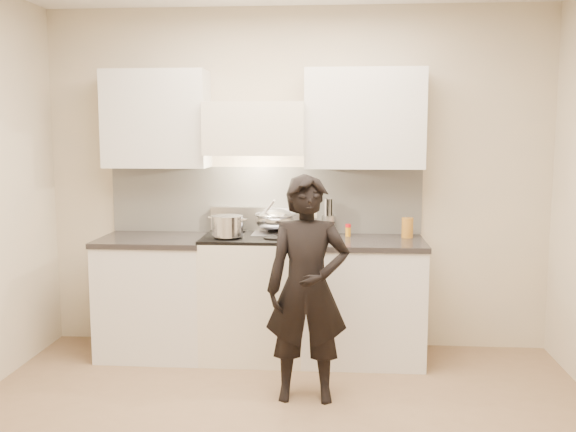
% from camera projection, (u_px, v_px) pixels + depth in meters
% --- Properties ---
extents(room_shell, '(4.04, 3.54, 2.70)m').
position_uv_depth(room_shell, '(271.00, 154.00, 3.74)').
color(room_shell, beige).
rests_on(room_shell, ground).
extents(stove, '(0.76, 0.65, 0.96)m').
position_uv_depth(stove, '(254.00, 295.00, 4.95)').
color(stove, silver).
rests_on(stove, ground).
extents(counter_right, '(0.92, 0.67, 0.92)m').
position_uv_depth(counter_right, '(362.00, 299.00, 4.89)').
color(counter_right, silver).
rests_on(counter_right, ground).
extents(counter_left, '(0.82, 0.67, 0.92)m').
position_uv_depth(counter_left, '(155.00, 295.00, 5.01)').
color(counter_left, silver).
rests_on(counter_left, ground).
extents(wok, '(0.33, 0.40, 0.27)m').
position_uv_depth(wok, '(275.00, 219.00, 5.01)').
color(wok, silver).
rests_on(wok, stove).
extents(stock_pot, '(0.31, 0.30, 0.15)m').
position_uv_depth(stock_pot, '(228.00, 226.00, 4.75)').
color(stock_pot, silver).
rests_on(stock_pot, stove).
extents(utensil_crock, '(0.11, 0.11, 0.28)m').
position_uv_depth(utensil_crock, '(328.00, 224.00, 5.07)').
color(utensil_crock, '#A9A9A9').
rests_on(utensil_crock, counter_right).
extents(spice_jar, '(0.04, 0.04, 0.10)m').
position_uv_depth(spice_jar, '(348.00, 230.00, 4.99)').
color(spice_jar, orange).
rests_on(spice_jar, counter_right).
extents(oil_glass, '(0.09, 0.09, 0.15)m').
position_uv_depth(oil_glass, '(407.00, 228.00, 4.92)').
color(oil_glass, '#AA6F23').
rests_on(oil_glass, counter_right).
extents(person, '(0.55, 0.37, 1.46)m').
position_uv_depth(person, '(307.00, 289.00, 4.09)').
color(person, black).
rests_on(person, ground).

